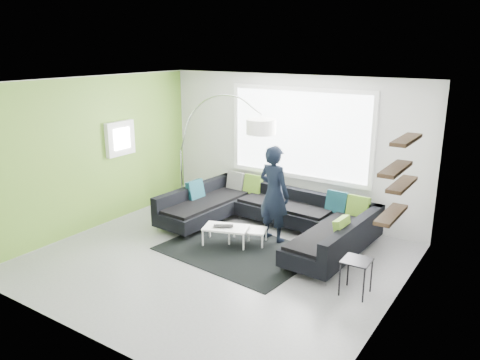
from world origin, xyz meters
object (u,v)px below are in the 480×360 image
at_px(coffee_table, 237,235).
at_px(side_table, 356,277).
at_px(sectional_sofa, 265,218).
at_px(arc_lamp, 180,151).
at_px(person, 274,194).
at_px(laptop, 223,227).

xyz_separation_m(coffee_table, side_table, (2.31, -0.51, 0.10)).
relative_size(sectional_sofa, arc_lamp, 1.50).
xyz_separation_m(arc_lamp, person, (2.50, -0.48, -0.37)).
xyz_separation_m(coffee_table, person, (0.44, 0.50, 0.69)).
xyz_separation_m(arc_lamp, laptop, (1.90, -1.17, -0.89)).
height_order(coffee_table, person, person).
distance_m(side_table, person, 2.22).
bearing_deg(person, coffee_table, 59.92).
distance_m(sectional_sofa, coffee_table, 0.64).
height_order(arc_lamp, person, arc_lamp).
relative_size(arc_lamp, side_table, 4.80).
bearing_deg(sectional_sofa, laptop, -113.24).
bearing_deg(person, laptop, 60.10).
distance_m(sectional_sofa, person, 0.56).
height_order(coffee_table, laptop, laptop).
relative_size(coffee_table, laptop, 2.43).
xyz_separation_m(sectional_sofa, person, (0.21, -0.07, 0.51)).
bearing_deg(coffee_table, sectional_sofa, 49.37).
bearing_deg(laptop, side_table, -40.48).
bearing_deg(sectional_sofa, arc_lamp, 173.24).
bearing_deg(person, arc_lamp, -0.07).
distance_m(person, laptop, 1.05).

